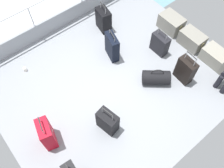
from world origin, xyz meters
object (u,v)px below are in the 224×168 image
at_px(cargo_crate_0, 171,23).
at_px(suitcase_1, 47,134).
at_px(suitcase_3, 103,20).
at_px(duffel_bag, 156,78).
at_px(suitcase_0, 160,44).
at_px(cargo_crate_2, 215,56).
at_px(suitcase_4, 108,121).
at_px(suitcase_5, 112,47).
at_px(paper_cup, 25,69).
at_px(cargo_crate_1, 192,39).
at_px(suitcase_6, 185,70).

height_order(cargo_crate_0, suitcase_1, suitcase_1).
bearing_deg(suitcase_3, duffel_bag, -3.55).
xyz_separation_m(suitcase_0, suitcase_3, (-1.45, -0.56, 0.04)).
bearing_deg(cargo_crate_2, suitcase_4, -95.57).
height_order(cargo_crate_0, cargo_crate_2, cargo_crate_0).
relative_size(suitcase_5, paper_cup, 7.61).
relative_size(suitcase_0, suitcase_3, 0.86).
bearing_deg(cargo_crate_1, suitcase_0, -115.57).
xyz_separation_m(cargo_crate_0, paper_cup, (-1.21, -3.60, -0.15)).
xyz_separation_m(cargo_crate_0, cargo_crate_2, (1.39, 0.02, -0.03)).
distance_m(suitcase_4, paper_cup, 2.41).
distance_m(suitcase_1, suitcase_5, 2.45).
bearing_deg(cargo_crate_1, suitcase_6, -58.62).
bearing_deg(cargo_crate_1, duffel_bag, -81.06).
xyz_separation_m(suitcase_1, suitcase_3, (-1.71, 2.70, -0.04)).
distance_m(suitcase_4, duffel_bag, 1.53).
relative_size(duffel_bag, paper_cup, 6.66).
xyz_separation_m(cargo_crate_2, suitcase_4, (-0.29, -3.00, 0.10)).
xyz_separation_m(suitcase_6, paper_cup, (-2.47, -2.69, -0.26)).
xyz_separation_m(cargo_crate_1, duffel_bag, (0.23, -1.45, -0.03)).
xyz_separation_m(cargo_crate_0, suitcase_0, (0.34, -0.77, 0.06)).
distance_m(cargo_crate_2, duffel_bag, 1.55).
xyz_separation_m(cargo_crate_2, duffel_bag, (-0.46, -1.48, -0.01)).
bearing_deg(suitcase_6, suitcase_0, 171.08).
distance_m(suitcase_1, paper_cup, 1.88).
relative_size(cargo_crate_1, suitcase_3, 0.83).
bearing_deg(cargo_crate_2, suitcase_5, -133.38).
xyz_separation_m(suitcase_4, suitcase_6, (0.15, 2.07, 0.04)).
distance_m(cargo_crate_2, suitcase_5, 2.43).
height_order(suitcase_4, suitcase_5, suitcase_5).
xyz_separation_m(suitcase_4, paper_cup, (-2.31, -0.62, -0.23)).
bearing_deg(suitcase_6, cargo_crate_0, 144.03).
relative_size(cargo_crate_0, paper_cup, 6.48).
height_order(suitcase_4, paper_cup, suitcase_4).
xyz_separation_m(suitcase_0, suitcase_1, (0.25, -3.26, 0.08)).
bearing_deg(suitcase_5, suitcase_0, 57.86).
bearing_deg(suitcase_1, paper_cup, 166.61).
bearing_deg(cargo_crate_0, suitcase_0, -65.99).
bearing_deg(duffel_bag, suitcase_1, -97.51).
xyz_separation_m(suitcase_5, suitcase_6, (1.53, 0.83, -0.01)).
bearing_deg(cargo_crate_0, suitcase_4, -69.72).
bearing_deg(cargo_crate_1, suitcase_5, -119.36).
height_order(suitcase_3, suitcase_5, suitcase_3).
height_order(cargo_crate_0, suitcase_0, suitcase_0).
bearing_deg(suitcase_4, paper_cup, -164.98).
height_order(suitcase_4, duffel_bag, suitcase_4).
bearing_deg(suitcase_4, cargo_crate_1, 97.59).
height_order(suitcase_1, paper_cup, suitcase_1).
relative_size(suitcase_0, suitcase_6, 0.79).
bearing_deg(duffel_bag, suitcase_6, 59.53).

